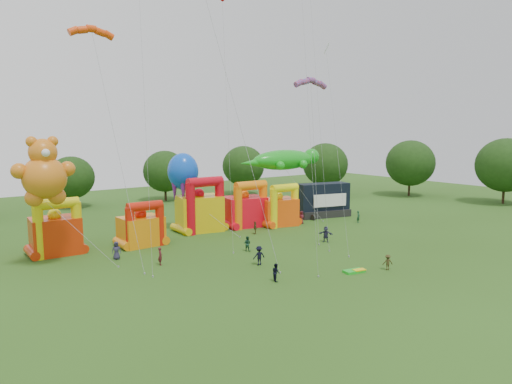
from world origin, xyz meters
TOP-DOWN VIEW (x-y plane):
  - ground at (0.00, 0.00)m, footprint 160.00×160.00m
  - tree_ring at (-1.21, 0.63)m, footprint 125.89×128.01m
  - bouncy_castle_0 at (-17.92, 28.55)m, footprint 5.13×4.19m
  - bouncy_castle_1 at (-8.91, 26.67)m, footprint 4.84×3.97m
  - bouncy_castle_2 at (0.52, 29.49)m, footprint 6.41×5.54m
  - bouncy_castle_3 at (7.14, 28.46)m, footprint 6.19×5.33m
  - bouncy_castle_4 at (11.37, 26.15)m, footprint 5.66×4.95m
  - stage_trailer at (21.05, 27.21)m, footprint 8.78×5.01m
  - teddy_bear_kite at (-18.07, 22.47)m, footprint 8.48×6.02m
  - gecko_kite at (15.10, 27.28)m, footprint 14.44×6.63m
  - octopus_kite at (0.12, 28.85)m, footprint 5.75×10.35m
  - parafoil_kites at (-5.25, 14.63)m, footprint 29.12×14.21m
  - diamond_kites at (0.08, 15.16)m, footprint 22.26×18.08m
  - folded_kite_bundle at (3.37, 4.89)m, footprint 2.16×1.39m
  - spectator_0 at (-13.39, 22.62)m, footprint 1.08×0.89m
  - spectator_1 at (-10.52, 18.08)m, footprint 0.57×0.74m
  - spectator_2 at (-0.42, 17.28)m, footprint 0.99×1.05m
  - spectator_3 at (-2.55, 12.19)m, footprint 1.37×0.93m
  - spectator_4 at (5.30, 23.63)m, footprint 0.86×1.03m
  - spectator_5 at (9.63, 15.07)m, footprint 1.46×1.81m
  - spectator_6 at (14.60, 25.00)m, footprint 0.98×0.70m
  - spectator_7 at (21.80, 20.61)m, footprint 0.74×0.61m
  - spectator_8 at (-4.26, 7.34)m, footprint 0.81×0.93m
  - spectator_9 at (6.56, 3.56)m, footprint 1.13×1.00m

SIDE VIEW (x-z plane):
  - ground at x=0.00m, z-range 0.00..0.00m
  - folded_kite_bundle at x=3.37m, z-range -0.02..0.29m
  - spectator_9 at x=6.56m, z-range 0.00..1.52m
  - spectator_8 at x=-4.26m, z-range 0.00..1.64m
  - spectator_4 at x=5.30m, z-range 0.00..1.65m
  - spectator_2 at x=-0.42m, z-range 0.00..1.70m
  - spectator_7 at x=21.80m, z-range 0.00..1.75m
  - spectator_1 at x=-10.52m, z-range 0.00..1.82m
  - spectator_6 at x=14.60m, z-range 0.00..1.86m
  - spectator_0 at x=-13.39m, z-range 0.00..1.91m
  - spectator_5 at x=9.63m, z-range 0.00..1.93m
  - spectator_3 at x=-2.55m, z-range 0.00..1.95m
  - bouncy_castle_1 at x=-8.91m, z-range -0.63..4.73m
  - bouncy_castle_4 at x=11.37m, z-range -0.72..5.30m
  - bouncy_castle_0 at x=-17.92m, z-range -0.75..5.55m
  - bouncy_castle_3 at x=7.14m, z-range -0.79..5.73m
  - stage_trailer at x=21.05m, z-range -0.10..5.20m
  - bouncy_castle_2 at x=0.52m, z-range -0.90..6.49m
  - octopus_kite at x=0.12m, z-range -0.86..9.67m
  - teddy_bear_kite at x=-18.07m, z-range -0.79..12.19m
  - tree_ring at x=-1.21m, z-range 0.22..12.30m
  - gecko_kite at x=15.10m, z-range 1.14..11.87m
  - parafoil_kites at x=-5.25m, z-range -1.29..26.51m
  - diamond_kites at x=0.08m, z-range -5.25..38.79m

